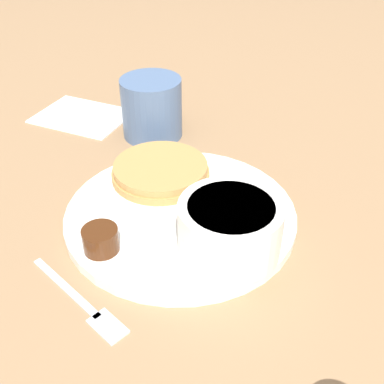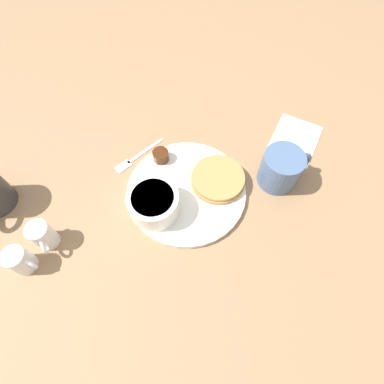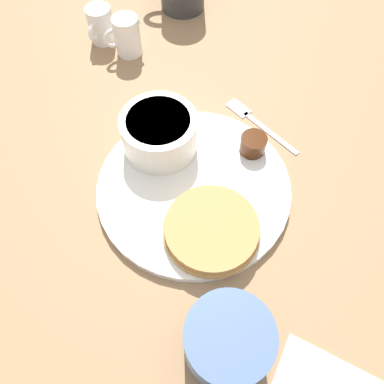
{
  "view_description": "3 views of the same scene",
  "coord_description": "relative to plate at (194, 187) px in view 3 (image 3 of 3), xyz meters",
  "views": [
    {
      "loc": [
        0.2,
        -0.36,
        0.33
      ],
      "look_at": [
        0.02,
        -0.01,
        0.05
      ],
      "focal_mm": 45.0,
      "sensor_mm": 36.0,
      "label": 1
    },
    {
      "loc": [
        0.26,
        0.16,
        0.56
      ],
      "look_at": [
        0.01,
        0.02,
        0.03
      ],
      "focal_mm": 28.0,
      "sensor_mm": 36.0,
      "label": 2
    },
    {
      "loc": [
        -0.13,
        0.22,
        0.42
      ],
      "look_at": [
        -0.01,
        0.02,
        0.03
      ],
      "focal_mm": 35.0,
      "sensor_mm": 36.0,
      "label": 3
    }
  ],
  "objects": [
    {
      "name": "pancake_stack",
      "position": [
        -0.05,
        0.05,
        0.01
      ],
      "size": [
        0.12,
        0.12,
        0.02
      ],
      "color": "#B78447",
      "rests_on": "plate"
    },
    {
      "name": "butter_ramekin",
      "position": [
        0.08,
        -0.05,
        0.02
      ],
      "size": [
        0.04,
        0.04,
        0.04
      ],
      "color": "white",
      "rests_on": "plate"
    },
    {
      "name": "bowl",
      "position": [
        0.07,
        -0.03,
        0.03
      ],
      "size": [
        0.1,
        0.1,
        0.05
      ],
      "color": "white",
      "rests_on": "plate"
    },
    {
      "name": "coffee_mug",
      "position": [
        -0.13,
        0.15,
        0.04
      ],
      "size": [
        0.1,
        0.09,
        0.08
      ],
      "color": "slate",
      "rests_on": "ground_plane"
    },
    {
      "name": "plate",
      "position": [
        0.0,
        0.0,
        0.0
      ],
      "size": [
        0.25,
        0.25,
        0.01
      ],
      "color": "white",
      "rests_on": "ground_plane"
    },
    {
      "name": "syrup_cup",
      "position": [
        -0.04,
        -0.09,
        0.02
      ],
      "size": [
        0.04,
        0.04,
        0.02
      ],
      "color": "#47230F",
      "rests_on": "plate"
    },
    {
      "name": "ground_plane",
      "position": [
        0.0,
        0.0,
        -0.01
      ],
      "size": [
        4.0,
        4.0,
        0.0
      ],
      "primitive_type": "plane",
      "color": "#93704C"
    },
    {
      "name": "creamer_pitcher_far",
      "position": [
        0.28,
        -0.18,
        0.02
      ],
      "size": [
        0.04,
        0.06,
        0.06
      ],
      "color": "white",
      "rests_on": "ground_plane"
    },
    {
      "name": "fork",
      "position": [
        -0.02,
        -0.15,
        -0.0
      ],
      "size": [
        0.13,
        0.05,
        0.0
      ],
      "color": "silver",
      "rests_on": "ground_plane"
    },
    {
      "name": "creamer_pitcher_near",
      "position": [
        0.23,
        -0.18,
        0.03
      ],
      "size": [
        0.05,
        0.06,
        0.06
      ],
      "color": "white",
      "rests_on": "ground_plane"
    }
  ]
}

